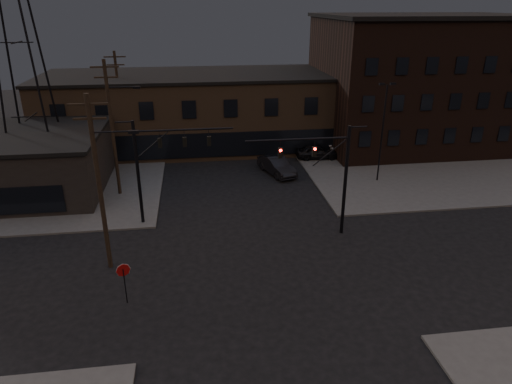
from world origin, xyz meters
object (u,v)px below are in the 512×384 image
Objects in this scene: parked_car_lot_b at (348,149)px; car_crossing at (277,166)px; parked_car_lot_a at (317,152)px; traffic_signal_far at (155,160)px; stop_sign at (124,274)px; traffic_signal_near at (330,170)px.

car_crossing is (-8.73, -4.51, 0.09)m from parked_car_lot_b.
car_crossing is (-4.99, -3.72, -0.06)m from parked_car_lot_a.
traffic_signal_far is 1.81× the size of parked_car_lot_a.
traffic_signal_far is 1.55× the size of car_crossing.
traffic_signal_far is 24.23m from parked_car_lot_b.
parked_car_lot_a is (17.00, 22.99, -0.94)m from stop_sign.
stop_sign is 0.56× the size of parked_car_lot_a.
traffic_signal_far is at bearing 82.68° from stop_sign.
stop_sign is 22.73m from car_crossing.
car_crossing is at bearing 40.88° from traffic_signal_far.
traffic_signal_near is at bearing -16.17° from traffic_signal_far.
parked_car_lot_b is at bearing 48.91° from stop_sign.
traffic_signal_near is 3.23× the size of stop_sign.
traffic_signal_far is 1.91× the size of parked_car_lot_b.
traffic_signal_near is at bearing 171.08° from parked_car_lot_a.
traffic_signal_near is 15.17m from stop_sign.
parked_car_lot_a is 1.06× the size of parked_car_lot_b.
traffic_signal_far is 20.81m from parked_car_lot_a.
car_crossing is at bearing 58.07° from stop_sign.
parked_car_lot_a is at bearing 17.93° from car_crossing.
stop_sign is at bearing -140.69° from car_crossing.
traffic_signal_near is 1.91× the size of parked_car_lot_b.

